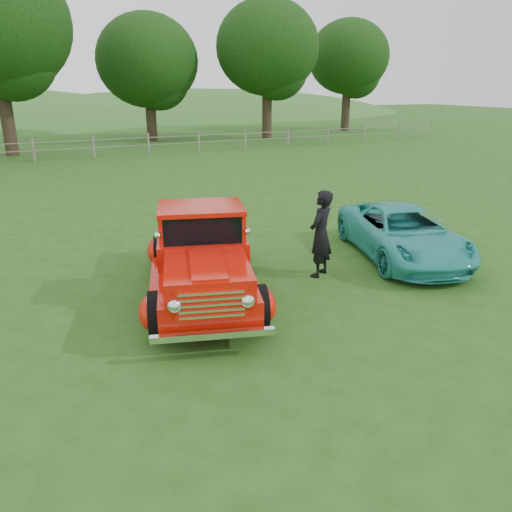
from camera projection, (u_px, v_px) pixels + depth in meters
name	position (u px, v px, depth m)	size (l,w,h in m)	color
ground	(297.00, 326.00, 8.37)	(140.00, 140.00, 0.00)	#254B14
distant_hills	(14.00, 158.00, 58.90)	(116.00, 60.00, 18.00)	#326023
fence_line	(94.00, 147.00, 26.93)	(48.00, 0.12, 1.20)	slate
tree_near_east	(147.00, 61.00, 33.40)	(6.80, 6.80, 8.33)	#2E2017
tree_mid_east	(267.00, 48.00, 34.65)	(7.20, 7.20, 9.44)	#2E2017
tree_far_east	(349.00, 57.00, 40.97)	(6.60, 6.60, 8.86)	#2E2017
red_pickup	(202.00, 256.00, 9.32)	(3.21, 5.27, 1.78)	black
teal_sedan	(403.00, 233.00, 11.49)	(1.95, 4.23, 1.18)	teal
man	(321.00, 234.00, 10.28)	(0.67, 0.44, 1.82)	black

